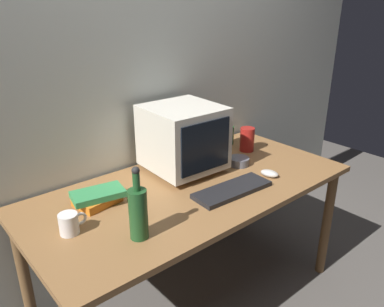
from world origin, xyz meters
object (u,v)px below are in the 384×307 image
(bottle_tall, at_px, (138,212))
(metal_canister, at_px, (247,139))
(book_stack, at_px, (98,197))
(keyboard, at_px, (232,190))
(computer_mouse, at_px, (270,173))
(crt_monitor, at_px, (183,138))
(cd_spindle, at_px, (239,161))
(bottle_short, at_px, (229,134))
(mug, at_px, (69,223))

(bottle_tall, xyz_separation_m, metal_canister, (1.04, 0.36, -0.04))
(book_stack, bearing_deg, keyboard, -29.98)
(computer_mouse, height_order, metal_canister, metal_canister)
(crt_monitor, relative_size, bottle_tall, 1.27)
(crt_monitor, height_order, cd_spindle, crt_monitor)
(bottle_short, distance_m, cd_spindle, 0.35)
(computer_mouse, relative_size, book_stack, 0.39)
(computer_mouse, bearing_deg, mug, 154.67)
(crt_monitor, distance_m, keyboard, 0.40)
(book_stack, bearing_deg, cd_spindle, -8.08)
(crt_monitor, distance_m, cd_spindle, 0.37)
(cd_spindle, xyz_separation_m, metal_canister, (0.20, 0.12, 0.05))
(bottle_tall, bearing_deg, bottle_short, 26.37)
(keyboard, relative_size, bottle_short, 2.27)
(cd_spindle, bearing_deg, keyboard, -142.38)
(mug, height_order, metal_canister, metal_canister)
(keyboard, distance_m, bottle_short, 0.68)
(bottle_tall, relative_size, mug, 2.62)
(computer_mouse, height_order, mug, mug)
(book_stack, distance_m, cd_spindle, 0.85)
(mug, relative_size, metal_canister, 0.80)
(crt_monitor, bearing_deg, computer_mouse, -50.43)
(bottle_short, distance_m, metal_canister, 0.16)
(book_stack, height_order, metal_canister, metal_canister)
(crt_monitor, height_order, book_stack, crt_monitor)
(keyboard, xyz_separation_m, bottle_tall, (-0.57, -0.03, 0.11))
(bottle_tall, relative_size, metal_canister, 2.10)
(keyboard, bearing_deg, mug, 169.74)
(book_stack, xyz_separation_m, mug, (-0.20, -0.14, 0.01))
(mug, bearing_deg, metal_canister, 6.73)
(keyboard, height_order, bottle_tall, bottle_tall)
(bottle_short, xyz_separation_m, metal_canister, (-0.00, -0.16, 0.01))
(metal_canister, bearing_deg, cd_spindle, -148.88)
(keyboard, bearing_deg, computer_mouse, 1.87)
(bottle_tall, height_order, mug, bottle_tall)
(computer_mouse, xyz_separation_m, cd_spindle, (-0.01, 0.22, 0.00))
(computer_mouse, distance_m, metal_canister, 0.39)
(crt_monitor, relative_size, metal_canister, 2.67)
(computer_mouse, distance_m, book_stack, 0.92)
(keyboard, bearing_deg, crt_monitor, 96.43)
(book_stack, distance_m, mug, 0.25)
(keyboard, distance_m, cd_spindle, 0.34)
(crt_monitor, distance_m, mug, 0.78)
(keyboard, bearing_deg, book_stack, 153.23)
(crt_monitor, bearing_deg, bottle_tall, -144.76)
(computer_mouse, bearing_deg, cd_spindle, 78.26)
(metal_canister, bearing_deg, bottle_tall, -161.05)
(bottle_tall, distance_m, mug, 0.30)
(computer_mouse, distance_m, mug, 1.07)
(keyboard, height_order, book_stack, book_stack)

